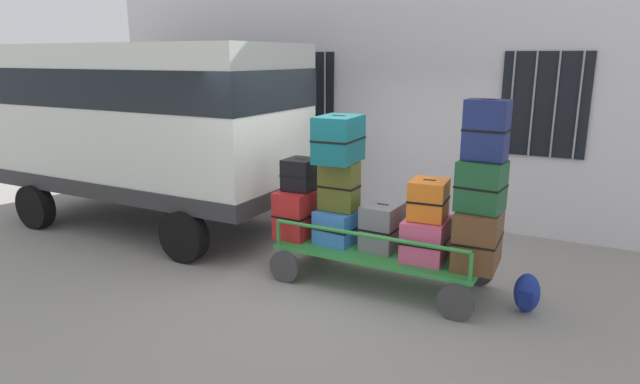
% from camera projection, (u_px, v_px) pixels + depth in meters
% --- Properties ---
extents(ground_plane, '(40.00, 40.00, 0.00)m').
position_uv_depth(ground_plane, '(326.00, 266.00, 7.10)').
color(ground_plane, gray).
extents(building_wall, '(12.00, 0.38, 5.00)m').
position_uv_depth(building_wall, '(404.00, 68.00, 8.82)').
color(building_wall, silver).
rests_on(building_wall, ground).
extents(van, '(4.88, 2.19, 2.85)m').
position_uv_depth(van, '(148.00, 117.00, 8.45)').
color(van, silver).
rests_on(van, ground).
extents(luggage_cart, '(2.48, 1.08, 0.45)m').
position_uv_depth(luggage_cart, '(381.00, 255.00, 6.49)').
color(luggage_cart, '#2D8438').
rests_on(luggage_cart, ground).
extents(cart_railing, '(2.37, 0.94, 0.32)m').
position_uv_depth(cart_railing, '(381.00, 227.00, 6.40)').
color(cart_railing, '#2D8438').
rests_on(cart_railing, luggage_cart).
extents(suitcase_left_bottom, '(0.46, 0.68, 0.60)m').
position_uv_depth(suitcase_left_bottom, '(300.00, 212.00, 6.91)').
color(suitcase_left_bottom, '#B21E1E').
rests_on(suitcase_left_bottom, luggage_cart).
extents(suitcase_left_middle, '(0.39, 0.43, 0.39)m').
position_uv_depth(suitcase_left_middle, '(301.00, 174.00, 6.82)').
color(suitcase_left_middle, black).
rests_on(suitcase_left_middle, suitcase_left_bottom).
extents(suitcase_midleft_bottom, '(0.52, 0.53, 0.41)m').
position_uv_depth(suitcase_midleft_bottom, '(338.00, 226.00, 6.66)').
color(suitcase_midleft_bottom, '#3372C6').
rests_on(suitcase_midleft_bottom, luggage_cart).
extents(suitcase_midleft_middle, '(0.46, 0.30, 0.60)m').
position_uv_depth(suitcase_midleft_middle, '(339.00, 186.00, 6.55)').
color(suitcase_midleft_middle, '#4C5119').
rests_on(suitcase_midleft_middle, suitcase_midleft_bottom).
extents(suitcase_midleft_top, '(0.49, 0.67, 0.55)m').
position_uv_depth(suitcase_midleft_top, '(339.00, 139.00, 6.39)').
color(suitcase_midleft_top, '#0F5960').
rests_on(suitcase_midleft_top, suitcase_midleft_middle).
extents(suitcase_center_bottom, '(0.42, 0.53, 0.55)m').
position_uv_depth(suitcase_center_bottom, '(382.00, 226.00, 6.43)').
color(suitcase_center_bottom, slate).
rests_on(suitcase_center_bottom, luggage_cart).
extents(suitcase_midright_bottom, '(0.50, 0.64, 0.47)m').
position_uv_depth(suitcase_midright_bottom, '(426.00, 238.00, 6.12)').
color(suitcase_midright_bottom, '#CC4C72').
rests_on(suitcase_midright_bottom, luggage_cart).
extents(suitcase_midright_middle, '(0.44, 0.49, 0.44)m').
position_uv_depth(suitcase_midright_middle, '(429.00, 199.00, 6.02)').
color(suitcase_midright_middle, orange).
rests_on(suitcase_midright_middle, suitcase_midright_bottom).
extents(suitcase_right_bottom, '(0.49, 0.70, 0.64)m').
position_uv_depth(suitcase_right_bottom, '(478.00, 238.00, 5.88)').
color(suitcase_right_bottom, brown).
rests_on(suitcase_right_bottom, luggage_cart).
extents(suitcase_right_middle, '(0.50, 0.45, 0.54)m').
position_uv_depth(suitcase_right_middle, '(481.00, 186.00, 5.70)').
color(suitcase_right_middle, '#194C28').
rests_on(suitcase_right_middle, suitcase_right_bottom).
extents(suitcase_right_top, '(0.45, 0.31, 0.63)m').
position_uv_depth(suitcase_right_top, '(486.00, 130.00, 5.60)').
color(suitcase_right_top, navy).
rests_on(suitcase_right_top, suitcase_right_middle).
extents(backpack, '(0.27, 0.22, 0.44)m').
position_uv_depth(backpack, '(527.00, 293.00, 5.79)').
color(backpack, navy).
rests_on(backpack, ground).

